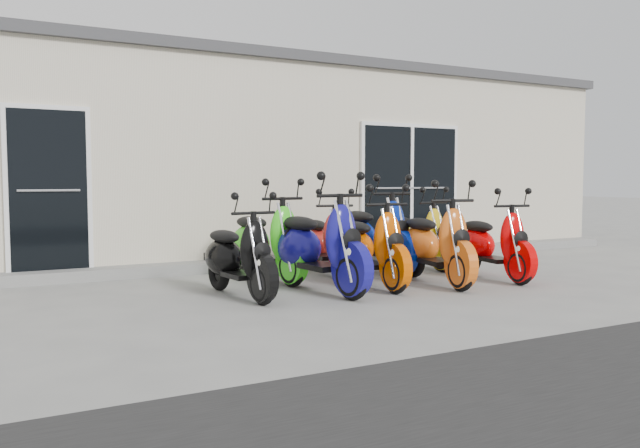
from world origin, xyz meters
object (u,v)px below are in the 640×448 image
Objects in this scene: scooter_back_green at (266,230)px; scooter_back_red at (325,231)px; scooter_front_black at (238,244)px; scooter_back_yellow at (415,227)px; scooter_front_blue at (318,232)px; scooter_front_red at (493,233)px; scooter_back_blue at (374,224)px; scooter_front_orange_b at (435,232)px; scooter_front_orange_a at (370,235)px.

scooter_back_red is at bearing -2.07° from scooter_back_green.
scooter_back_yellow reaches higher than scooter_front_black.
scooter_back_yellow is (2.26, 1.14, -0.10)m from scooter_front_blue.
scooter_front_black is 3.53m from scooter_front_red.
scooter_back_blue is (-1.12, 1.24, 0.09)m from scooter_front_red.
scooter_back_red is 0.75m from scooter_back_blue.
scooter_front_black is 0.97× the size of scooter_back_yellow.
scooter_front_orange_b reaches higher than scooter_back_red.
scooter_back_yellow is at bearing -5.87° from scooter_back_green.
scooter_front_orange_a is at bearing -53.73° from scooter_back_green.
scooter_back_red is 0.86× the size of scooter_back_blue.
scooter_back_green reaches higher than scooter_front_black.
scooter_front_blue reaches higher than scooter_back_red.
scooter_front_red reaches higher than scooter_back_red.
scooter_back_red is at bearing 25.25° from scooter_front_black.
scooter_front_red is 2.30m from scooter_back_red.
scooter_front_orange_b is 1.47m from scooter_back_yellow.
scooter_front_blue reaches higher than scooter_back_yellow.
scooter_back_red is (1.67, 1.05, 0.01)m from scooter_front_black.
scooter_front_blue is at bearing -177.86° from scooter_front_red.
scooter_front_orange_b is at bearing -123.32° from scooter_back_yellow.
scooter_front_red is at bearing -5.71° from scooter_front_orange_a.
scooter_front_orange_a is 1.04× the size of scooter_back_yellow.
scooter_front_red is 1.67m from scooter_back_blue.
scooter_back_blue reaches higher than scooter_front_red.
scooter_front_orange_b is at bearing -83.88° from scooter_back_blue.
scooter_back_red is (0.70, 1.15, -0.11)m from scooter_front_blue.
scooter_back_blue is (-0.17, 1.20, 0.04)m from scooter_front_orange_b.
scooter_back_yellow is (2.48, 0.08, -0.06)m from scooter_back_green.
scooter_front_red is at bearing -12.08° from scooter_front_black.
scooter_back_yellow is (0.65, 1.32, -0.05)m from scooter_front_orange_b.
scooter_back_blue is at bearing 14.03° from scooter_front_black.
scooter_front_blue reaches higher than scooter_front_orange_b.
scooter_back_green is (-2.78, 1.28, 0.06)m from scooter_front_red.
scooter_front_orange_b is 0.94× the size of scooter_back_blue.
scooter_front_orange_a reaches higher than scooter_back_red.
scooter_front_black is 1.21m from scooter_back_green.
scooter_front_blue is 1.05× the size of scooter_back_green.
scooter_back_blue reaches higher than scooter_back_red.
scooter_front_black is 0.94× the size of scooter_front_orange_a.
scooter_front_orange_a is (0.76, 0.04, -0.07)m from scooter_front_blue.
scooter_back_blue is (1.43, 1.02, -0.01)m from scooter_front_blue.
scooter_front_orange_a is 1.81m from scooter_front_red.
scooter_front_blue is at bearing -146.66° from scooter_back_blue.
scooter_back_green is at bearing 176.53° from scooter_back_blue.
scooter_front_blue is 0.76m from scooter_front_orange_a.
scooter_back_blue is at bearing 139.10° from scooter_front_red.
scooter_front_black is 0.99× the size of scooter_back_red.
scooter_back_red is at bearing 172.51° from scooter_back_yellow.
scooter_front_orange_a is at bearing -80.19° from scooter_back_red.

